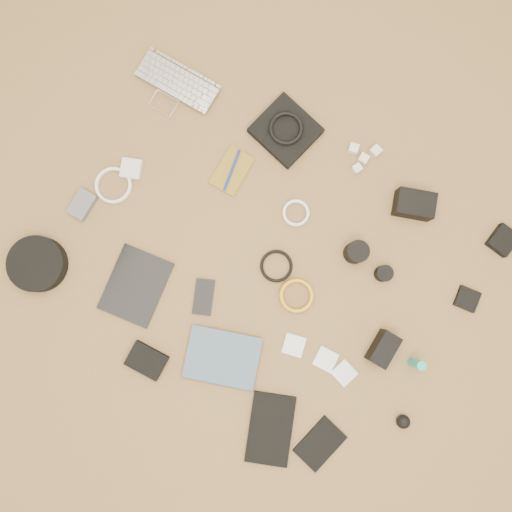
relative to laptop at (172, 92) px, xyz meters
The scene contains 34 objects.
room_shell 1.40m from the laptop, 31.68° to the right, with size 4.04×4.04×2.58m.
laptop is the anchor object (origin of this frame).
headphone_pouch 0.42m from the laptop, 11.96° to the left, with size 0.19×0.18×0.03m, color black.
headphones 0.42m from the laptop, 11.96° to the left, with size 0.12×0.12×0.02m, color black.
charger_a 0.65m from the laptop, 13.73° to the left, with size 0.03×0.03×0.03m, color silver.
charger_b 0.69m from the laptop, ahead, with size 0.03×0.03×0.03m, color silver.
charger_c 0.73m from the laptop, 14.88° to the left, with size 0.03×0.03×0.03m, color silver.
charger_d 0.70m from the laptop, 11.78° to the left, with size 0.03×0.03×0.03m, color silver.
dslr_camera 0.91m from the laptop, ahead, with size 0.13×0.09×0.07m, color black.
lens_pouch 1.23m from the laptop, ahead, with size 0.08×0.09×0.03m, color black.
notebook_olive 0.35m from the laptop, 21.30° to the right, with size 0.10×0.15×0.01m, color olive.
pen_blue 0.35m from the laptop, 21.30° to the right, with size 0.01×0.01×0.15m, color #122095.
cable_white_a 0.60m from the laptop, 13.17° to the right, with size 0.09×0.09×0.01m, color white.
lens_a 0.84m from the laptop, 10.29° to the right, with size 0.07×0.07×0.08m, color black.
lens_b 0.95m from the laptop, ahead, with size 0.05×0.05×0.05m, color black.
card_reader 1.22m from the laptop, ahead, with size 0.07×0.07×0.02m, color black.
power_brick 0.30m from the laptop, 84.16° to the right, with size 0.07×0.07×0.03m, color silver.
cable_white_b 0.38m from the laptop, 88.79° to the right, with size 0.13×0.13×0.01m, color white.
cable_black 0.70m from the laptop, 27.55° to the right, with size 0.11×0.11×0.01m, color black.
cable_yellow 0.82m from the laptop, 27.10° to the right, with size 0.11×0.11×0.01m, color gold.
flash 1.12m from the laptop, 19.49° to the right, with size 0.06×0.11×0.08m, color black.
lens_cleaner 1.22m from the laptop, 17.05° to the right, with size 0.03×0.03×0.10m, color #1BB19E.
battery_charger 0.49m from the laptop, 95.12° to the right, with size 0.06×0.10×0.03m, color #55555A.
tablet 0.68m from the laptop, 67.75° to the right, with size 0.18×0.23×0.01m, color black.
phone 0.71m from the laptop, 49.01° to the right, with size 0.06×0.12×0.01m, color black.
filter_case_left 0.96m from the laptop, 32.62° to the right, with size 0.07×0.07×0.01m, color silver.
filter_case_mid 1.05m from the laptop, 28.54° to the right, with size 0.07×0.07×0.01m, color silver.
filter_case_right 1.12m from the laptop, 26.98° to the right, with size 0.07×0.07×0.01m, color silver.
air_blower 1.35m from the laptop, 23.60° to the right, with size 0.05×0.05×0.05m, color black.
headphone_case 0.74m from the laptop, 94.31° to the right, with size 0.19×0.19×0.05m, color black.
drive_case 0.92m from the laptop, 62.55° to the right, with size 0.12×0.09×0.03m, color black.
paperback 1.01m from the laptop, 48.95° to the right, with size 0.18×0.24×0.02m, color #435771.
notebook_black_a 1.18m from the laptop, 41.71° to the right, with size 0.14×0.23×0.02m, color black.
notebook_black_b 1.28m from the laptop, 35.40° to the right, with size 0.10×0.15×0.01m, color black.
Camera 1 is at (0.06, -0.11, 1.67)m, focal length 35.00 mm.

